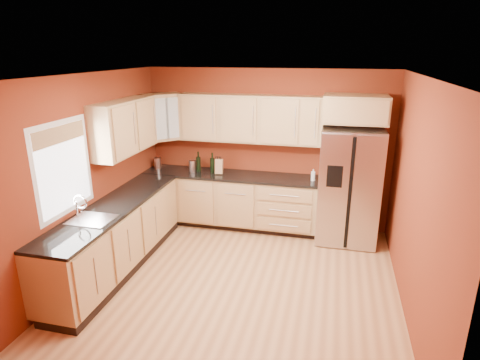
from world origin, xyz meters
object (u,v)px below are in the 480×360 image
(canister_left, at_px, (158,163))
(knife_block, at_px, (219,166))
(refrigerator, at_px, (349,186))
(soap_dispenser, at_px, (313,175))
(wine_bottle_a, at_px, (212,163))

(canister_left, relative_size, knife_block, 0.77)
(refrigerator, relative_size, canister_left, 9.39)
(canister_left, relative_size, soap_dispenser, 1.03)
(knife_block, bearing_deg, soap_dispenser, -8.64)
(canister_left, distance_m, wine_bottle_a, 1.00)
(knife_block, xyz_separation_m, soap_dispenser, (1.53, -0.02, -0.03))
(refrigerator, distance_m, knife_block, 2.09)
(refrigerator, height_order, knife_block, refrigerator)
(canister_left, height_order, knife_block, knife_block)
(knife_block, height_order, soap_dispenser, knife_block)
(wine_bottle_a, relative_size, soap_dispenser, 1.86)
(refrigerator, distance_m, canister_left, 3.20)
(refrigerator, xyz_separation_m, canister_left, (-3.20, 0.11, 0.12))
(soap_dispenser, bearing_deg, canister_left, 178.54)
(wine_bottle_a, xyz_separation_m, soap_dispenser, (1.65, -0.04, -0.08))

